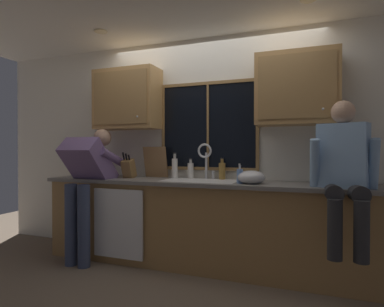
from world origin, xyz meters
TOP-DOWN VIEW (x-y plane):
  - back_wall at (0.00, 0.06)m, footprint 5.95×0.12m
  - ceiling_downlight_left at (-1.07, -0.60)m, footprint 0.14×0.14m
  - ceiling_downlight_right at (1.07, -0.60)m, footprint 0.14×0.14m
  - window_glass at (-0.02, -0.01)m, footprint 1.10×0.02m
  - window_frame_top at (-0.02, -0.02)m, footprint 1.17×0.02m
  - window_frame_bottom at (-0.02, -0.02)m, footprint 1.17×0.02m
  - window_frame_left at (-0.59, -0.02)m, footprint 0.03×0.02m
  - window_frame_right at (0.55, -0.02)m, footprint 0.03×0.02m
  - window_mullion_center at (-0.02, -0.02)m, footprint 0.02×0.02m
  - lower_cabinet_run at (0.00, -0.29)m, footprint 3.55×0.58m
  - countertop at (0.00, -0.31)m, footprint 3.61×0.62m
  - dishwasher_front at (-0.85, -0.61)m, footprint 0.60×0.02m
  - upper_cabinet_left at (-1.00, -0.17)m, footprint 0.80×0.36m
  - upper_cabinet_right at (0.96, -0.17)m, footprint 0.80×0.36m
  - sink at (-0.02, -0.30)m, footprint 0.80×0.46m
  - faucet at (-0.01, -0.12)m, footprint 0.18×0.09m
  - person_standing at (-1.26, -0.59)m, footprint 0.53×0.71m
  - person_sitting_on_counter at (1.35, -0.57)m, footprint 0.54×0.65m
  - knife_block at (-0.92, -0.27)m, footprint 0.12×0.18m
  - cutting_board at (-0.66, -0.09)m, footprint 0.29×0.10m
  - mixing_bowl at (0.55, -0.41)m, footprint 0.27×0.27m
  - soap_dispenser at (0.44, -0.43)m, footprint 0.06×0.07m
  - bottle_green_glass at (-0.21, -0.09)m, footprint 0.07×0.07m
  - bottle_tall_clear at (-0.39, -0.13)m, footprint 0.07×0.07m
  - bottle_amber_small at (0.17, -0.09)m, footprint 0.07×0.07m

SIDE VIEW (x-z plane):
  - lower_cabinet_run at x=0.00m, z-range 0.00..0.88m
  - dishwasher_front at x=-0.85m, z-range 0.09..0.83m
  - sink at x=-0.02m, z-range 0.72..0.93m
  - countertop at x=0.00m, z-range 0.88..0.92m
  - person_standing at x=-1.26m, z-range 0.19..1.69m
  - mixing_bowl at x=0.55m, z-range 0.91..1.05m
  - soap_dispenser at x=0.44m, z-range 0.90..1.09m
  - bottle_green_glass at x=-0.21m, z-range 0.90..1.13m
  - bottle_amber_small at x=0.17m, z-range 0.90..1.14m
  - knife_block at x=-0.92m, z-range 0.87..1.19m
  - window_frame_bottom at x=-0.02m, z-range 1.01..1.05m
  - bottle_tall_clear at x=-0.39m, z-range 0.89..1.19m
  - cutting_board at x=-0.66m, z-range 0.92..1.29m
  - person_sitting_on_counter at x=1.35m, z-range 0.47..1.73m
  - faucet at x=-0.01m, z-range 0.97..1.37m
  - back_wall at x=0.00m, z-range 0.00..2.55m
  - window_glass at x=-0.02m, z-range 1.05..2.00m
  - window_frame_left at x=-0.59m, z-range 1.05..2.00m
  - window_frame_right at x=0.55m, z-range 1.05..2.00m
  - window_mullion_center at x=-0.02m, z-range 1.05..2.00m
  - upper_cabinet_left at x=-1.00m, z-range 1.50..2.22m
  - upper_cabinet_right at x=0.96m, z-range 1.50..2.22m
  - window_frame_top at x=-0.02m, z-range 2.00..2.04m
  - ceiling_downlight_left at x=-1.07m, z-range 2.54..2.55m
  - ceiling_downlight_right at x=1.07m, z-range 2.54..2.55m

